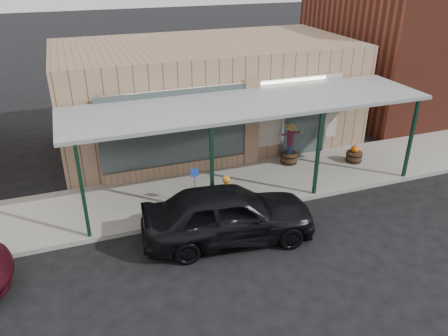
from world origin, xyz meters
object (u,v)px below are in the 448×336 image
object	(u,v)px
barrel_pumpkin	(354,155)
handicap_sign	(195,182)
barrel_scarecrow	(290,150)
parked_sedan	(228,214)

from	to	relation	value
barrel_pumpkin	handicap_sign	size ratio (longest dim) A/B	0.59
barrel_scarecrow	handicap_sign	xyz separation A→B (m)	(-4.25, -1.75, 0.27)
barrel_scarecrow	barrel_pumpkin	world-z (taller)	barrel_scarecrow
handicap_sign	parked_sedan	distance (m)	1.97
handicap_sign	parked_sedan	size ratio (longest dim) A/B	0.25
parked_sedan	barrel_pumpkin	bearing A→B (deg)	-58.21
barrel_pumpkin	parked_sedan	distance (m)	6.92
handicap_sign	parked_sedan	bearing A→B (deg)	-85.99
barrel_scarecrow	parked_sedan	distance (m)	5.31
barrel_scarecrow	parked_sedan	xyz separation A→B (m)	(-3.84, -3.66, 0.13)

